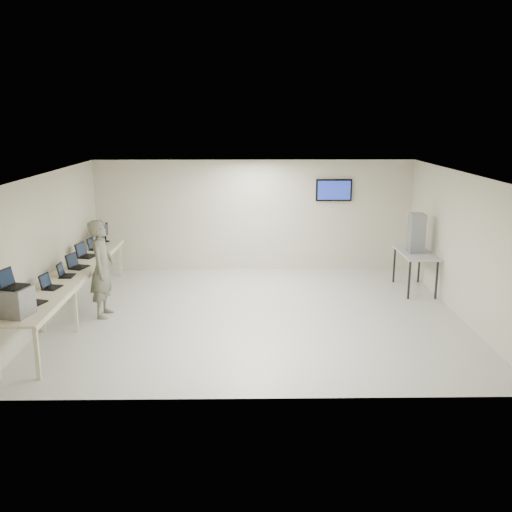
{
  "coord_description": "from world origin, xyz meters",
  "views": [
    {
      "loc": [
        -0.17,
        -10.76,
        3.83
      ],
      "look_at": [
        0.0,
        0.2,
        1.15
      ],
      "focal_mm": 40.0,
      "sensor_mm": 36.0,
      "label": 1
    }
  ],
  "objects_px": {
    "side_table": "(416,255)",
    "soldier": "(102,269)",
    "workbench": "(73,275)",
    "equipment_box": "(17,302)"
  },
  "relations": [
    {
      "from": "workbench",
      "to": "soldier",
      "type": "distance_m",
      "value": 0.6
    },
    {
      "from": "workbench",
      "to": "soldier",
      "type": "xyz_separation_m",
      "value": [
        0.59,
        -0.02,
        0.14
      ]
    },
    {
      "from": "workbench",
      "to": "side_table",
      "type": "xyz_separation_m",
      "value": [
        7.19,
        1.58,
        -0.01
      ]
    },
    {
      "from": "equipment_box",
      "to": "soldier",
      "type": "height_order",
      "value": "soldier"
    },
    {
      "from": "soldier",
      "to": "side_table",
      "type": "xyz_separation_m",
      "value": [
        6.6,
        1.6,
        -0.14
      ]
    },
    {
      "from": "side_table",
      "to": "soldier",
      "type": "bearing_deg",
      "value": -166.39
    },
    {
      "from": "workbench",
      "to": "equipment_box",
      "type": "bearing_deg",
      "value": -91.41
    },
    {
      "from": "side_table",
      "to": "workbench",
      "type": "bearing_deg",
      "value": -167.6
    },
    {
      "from": "equipment_box",
      "to": "side_table",
      "type": "height_order",
      "value": "equipment_box"
    },
    {
      "from": "workbench",
      "to": "soldier",
      "type": "relative_size",
      "value": 3.12
    }
  ]
}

